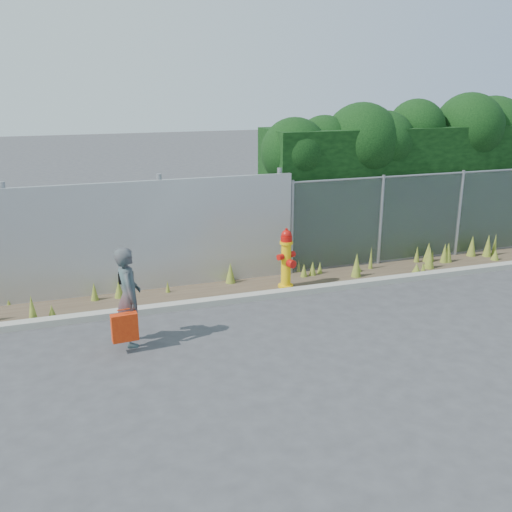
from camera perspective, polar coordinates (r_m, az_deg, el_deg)
The scene contains 10 objects.
ground at distance 9.49m, azimuth 4.48°, elevation -7.98°, with size 80.00×80.00×0.00m, color #39393B.
curb at distance 11.00m, azimuth 0.81°, elevation -3.96°, with size 16.00×0.22×0.12m, color gray.
weed_strip at distance 12.03m, azimuth 5.70°, elevation -1.78°, with size 16.00×1.27×0.54m.
corrugated_fence at distance 11.27m, azimuth -17.07°, elevation 1.36°, with size 8.50×0.21×2.30m.
chainlink_fence at distance 13.65m, azimuth 16.16°, elevation 3.79°, with size 6.50×0.07×2.05m.
hedge at distance 14.42m, azimuth 15.16°, elevation 8.72°, with size 7.51×2.13×3.77m.
fire_hydrant at distance 11.40m, azimuth 3.04°, elevation -0.35°, with size 0.42×0.37×1.24m.
woman at distance 9.12m, azimuth -12.61°, elevation -3.98°, with size 0.58×0.38×1.59m, color #106667.
red_tote_bag at distance 8.98m, azimuth -13.00°, elevation -6.96°, with size 0.40×0.15×0.52m.
black_shoulder_bag at distance 9.24m, azimuth -12.87°, elevation -2.15°, with size 0.24×0.10×0.18m.
Camera 1 is at (-3.45, -7.88, 4.00)m, focal length 40.00 mm.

